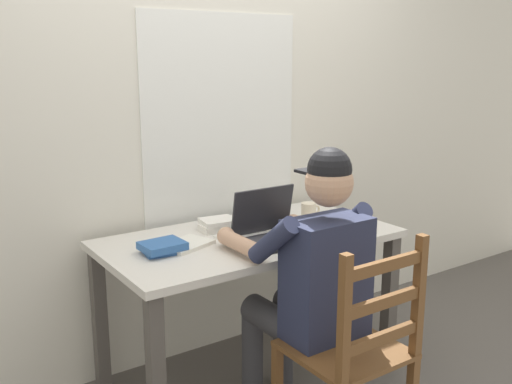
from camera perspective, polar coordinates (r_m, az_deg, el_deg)
The scene contains 14 objects.
ground_plane at distance 3.08m, azimuth -0.60°, elevation -17.75°, with size 8.00×8.00×0.00m, color #56514C.
back_wall at distance 3.03m, azimuth -5.32°, elevation 7.72°, with size 6.00×0.08×2.60m.
desk at distance 2.80m, azimuth -0.63°, elevation -6.26°, with size 1.39×0.72×0.75m.
seated_person at distance 2.47m, azimuth 5.26°, elevation -8.19°, with size 0.50×0.60×1.24m.
wooden_chair at distance 2.37m, azimuth 9.62°, elevation -15.22°, with size 0.42×0.42×0.94m.
laptop at distance 2.69m, azimuth 1.66°, elevation -3.58°, with size 0.33×0.27×0.23m.
computer_mouse at distance 2.84m, azimuth 6.54°, elevation -3.55°, with size 0.06×0.10×0.03m, color #232328.
coffee_mug_white at distance 3.02m, azimuth 5.21°, elevation -1.92°, with size 0.11×0.08×0.09m.
coffee_mug_dark at distance 2.98m, azimuth 2.04°, elevation -2.13°, with size 0.12×0.08×0.09m.
book_stack_main at distance 2.55m, azimuth -9.12°, elevation -5.37°, with size 0.18×0.15×0.05m.
book_stack_side at distance 2.85m, azimuth -3.72°, elevation -3.19°, with size 0.19×0.16×0.06m.
paper_pile_near_laptop at distance 2.85m, azimuth 7.92°, elevation -3.71°, with size 0.25×0.16×0.01m, color white.
paper_pile_back_corner at distance 2.75m, azimuth -1.14°, elevation -4.26°, with size 0.23×0.19×0.01m, color white.
paper_pile_side at distance 2.63m, azimuth -6.88°, elevation -5.13°, with size 0.23×0.16×0.02m, color silver.
Camera 1 is at (-1.47, -2.20, 1.58)m, focal length 40.85 mm.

